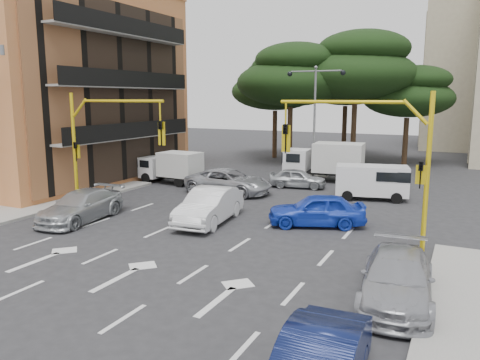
% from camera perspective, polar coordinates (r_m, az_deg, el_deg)
% --- Properties ---
extents(ground, '(120.00, 120.00, 0.00)m').
position_cam_1_polar(ground, '(19.66, -5.31, -7.08)').
color(ground, '#28282B').
rests_on(ground, ground).
extents(median_strip, '(1.40, 6.00, 0.15)m').
position_cam_1_polar(median_strip, '(33.96, 8.87, 0.28)').
color(median_strip, gray).
rests_on(median_strip, ground).
extents(apartment_orange, '(15.19, 16.15, 13.70)m').
position_cam_1_polar(apartment_orange, '(36.74, -23.54, 10.93)').
color(apartment_orange, '#C3733D').
rests_on(apartment_orange, ground).
extents(pine_left_near, '(9.15, 9.15, 10.23)m').
position_cam_1_polar(pine_left_near, '(40.42, 6.28, 12.61)').
color(pine_left_near, '#382616').
rests_on(pine_left_near, ground).
extents(pine_center, '(9.98, 9.98, 11.16)m').
position_cam_1_polar(pine_center, '(40.99, 14.06, 13.31)').
color(pine_center, '#382616').
rests_on(pine_center, ground).
extents(pine_left_far, '(8.32, 8.32, 9.30)m').
position_cam_1_polar(pine_left_far, '(45.20, 4.38, 11.48)').
color(pine_left_far, '#382616').
rests_on(pine_left_far, ground).
extents(pine_right, '(7.49, 7.49, 8.37)m').
position_cam_1_polar(pine_right, '(42.23, 19.91, 10.08)').
color(pine_right, '#382616').
rests_on(pine_right, ground).
extents(pine_back, '(9.15, 9.15, 10.23)m').
position_cam_1_polar(pine_back, '(46.27, 12.89, 12.09)').
color(pine_back, '#382616').
rests_on(pine_back, ground).
extents(signal_mast_right, '(5.79, 0.37, 6.00)m').
position_cam_1_polar(signal_mast_right, '(18.34, 16.45, 3.72)').
color(signal_mast_right, yellow).
rests_on(signal_mast_right, ground).
extents(signal_mast_left, '(5.79, 0.37, 6.00)m').
position_cam_1_polar(signal_mast_left, '(24.59, -16.71, 5.23)').
color(signal_mast_left, yellow).
rests_on(signal_mast_left, ground).
extents(street_lamp_center, '(4.16, 0.36, 7.77)m').
position_cam_1_polar(street_lamp_center, '(33.48, 9.12, 9.35)').
color(street_lamp_center, slate).
rests_on(street_lamp_center, median_strip).
extents(car_white_hatch, '(2.24, 5.03, 1.60)m').
position_cam_1_polar(car_white_hatch, '(21.77, -3.76, -3.17)').
color(car_white_hatch, silver).
rests_on(car_white_hatch, ground).
extents(car_blue_compact, '(4.69, 3.23, 1.48)m').
position_cam_1_polar(car_blue_compact, '(21.50, 9.32, -3.62)').
color(car_blue_compact, '#1636BC').
rests_on(car_blue_compact, ground).
extents(car_silver_wagon, '(2.45, 5.05, 1.42)m').
position_cam_1_polar(car_silver_wagon, '(23.35, -18.83, -3.02)').
color(car_silver_wagon, '#A7ABAF').
rests_on(car_silver_wagon, ground).
extents(car_silver_cross_a, '(5.39, 2.63, 1.47)m').
position_cam_1_polar(car_silver_cross_a, '(28.30, -1.41, -0.19)').
color(car_silver_cross_a, '#ADAFB5').
rests_on(car_silver_cross_a, ground).
extents(car_silver_cross_b, '(3.85, 2.06, 1.24)m').
position_cam_1_polar(car_silver_cross_b, '(30.38, 7.01, 0.23)').
color(car_silver_cross_b, '#A5A9AD').
rests_on(car_silver_cross_b, ground).
extents(car_silver_parked, '(2.44, 5.00, 1.40)m').
position_cam_1_polar(car_silver_parked, '(14.29, 18.59, -11.31)').
color(car_silver_parked, '#9E9FA5').
rests_on(car_silver_parked, ground).
extents(van_white, '(4.27, 2.63, 1.98)m').
position_cam_1_polar(van_white, '(27.72, 15.74, -0.26)').
color(van_white, silver).
rests_on(van_white, ground).
extents(box_truck_a, '(4.50, 2.10, 2.16)m').
position_cam_1_polar(box_truck_a, '(31.95, -8.44, 1.51)').
color(box_truck_a, white).
rests_on(box_truck_a, ground).
extents(box_truck_b, '(5.64, 2.77, 2.69)m').
position_cam_1_polar(box_truck_b, '(33.03, 10.22, 2.20)').
color(box_truck_b, silver).
rests_on(box_truck_b, ground).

